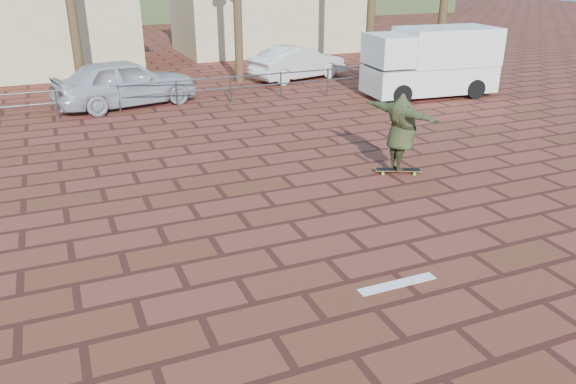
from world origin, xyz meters
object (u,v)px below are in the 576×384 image
Objects in this scene: longboard at (398,170)px; car_white at (298,63)px; campervan at (431,61)px; skateboarder at (401,132)px; car_silver at (125,82)px.

longboard is 12.22m from car_white.
campervan reaches higher than longboard.
longboard is 0.97m from skateboarder.
car_silver is at bearing 170.55° from campervan.
campervan is 6.08m from car_white.
campervan is 11.46m from car_silver.
longboard is 0.22× the size of car_silver.
longboard is at bearing -164.62° from car_silver.
campervan is 1.17× the size of car_white.
longboard is at bearing -125.25° from campervan.
longboard is at bearing 153.30° from car_white.
skateboarder is at bearing -92.02° from longboard.
campervan is at bearing -117.08° from car_silver.
car_silver is at bearing 142.41° from longboard.
car_white is (-3.37, 5.02, -0.63)m from campervan.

